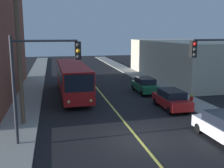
# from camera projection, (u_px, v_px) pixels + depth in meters

# --- Properties ---
(ground_plane) EXTENTS (120.00, 120.00, 0.00)m
(ground_plane) POSITION_uv_depth(u_px,v_px,m) (139.00, 140.00, 16.03)
(ground_plane) COLOR black
(sidewalk_left) EXTENTS (2.50, 90.00, 0.15)m
(sidewalk_left) POSITION_uv_depth(u_px,v_px,m) (27.00, 103.00, 24.08)
(sidewalk_left) COLOR gray
(sidewalk_left) RESTS_ON ground
(sidewalk_right) EXTENTS (2.50, 90.00, 0.15)m
(sidewalk_right) POSITION_uv_depth(u_px,v_px,m) (177.00, 95.00, 27.15)
(sidewalk_right) COLOR gray
(sidewalk_right) RESTS_ON ground
(lane_stripe_center) EXTENTS (0.16, 60.00, 0.01)m
(lane_stripe_center) POSITION_uv_depth(u_px,v_px,m) (98.00, 89.00, 30.42)
(lane_stripe_center) COLOR #D8CC4C
(lane_stripe_center) RESTS_ON ground
(building_right_warehouse) EXTENTS (12.00, 21.26, 5.17)m
(building_right_warehouse) POSITION_uv_depth(u_px,v_px,m) (193.00, 59.00, 37.90)
(building_right_warehouse) COLOR beige
(building_right_warehouse) RESTS_ON ground
(city_bus) EXTENTS (2.77, 12.20, 3.20)m
(city_bus) POSITION_uv_depth(u_px,v_px,m) (72.00, 78.00, 27.05)
(city_bus) COLOR maroon
(city_bus) RESTS_ON ground
(parked_car_red) EXTENTS (1.84, 4.41, 1.62)m
(parked_car_red) POSITION_uv_depth(u_px,v_px,m) (171.00, 99.00, 22.46)
(parked_car_red) COLOR maroon
(parked_car_red) RESTS_ON ground
(parked_car_green) EXTENTS (1.82, 4.40, 1.62)m
(parked_car_green) POSITION_uv_depth(u_px,v_px,m) (145.00, 85.00, 28.52)
(parked_car_green) COLOR #196038
(parked_car_green) RESTS_ON ground
(utility_pole_near) EXTENTS (2.40, 0.28, 10.34)m
(utility_pole_near) POSITION_uv_depth(u_px,v_px,m) (18.00, 40.00, 17.51)
(utility_pole_near) COLOR brown
(utility_pole_near) RESTS_ON sidewalk_left
(traffic_signal_left_corner) EXTENTS (3.75, 0.48, 6.00)m
(traffic_signal_left_corner) POSITION_uv_depth(u_px,v_px,m) (42.00, 69.00, 14.70)
(traffic_signal_left_corner) COLOR #2D2D33
(traffic_signal_left_corner) RESTS_ON sidewalk_left
(traffic_signal_right_corner) EXTENTS (3.75, 0.48, 6.00)m
(traffic_signal_right_corner) POSITION_uv_depth(u_px,v_px,m) (221.00, 65.00, 16.81)
(traffic_signal_right_corner) COLOR #2D2D33
(traffic_signal_right_corner) RESTS_ON sidewalk_right
(fire_hydrant) EXTENTS (0.44, 0.26, 0.84)m
(fire_hydrant) POSITION_uv_depth(u_px,v_px,m) (191.00, 99.00, 23.49)
(fire_hydrant) COLOR red
(fire_hydrant) RESTS_ON sidewalk_right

